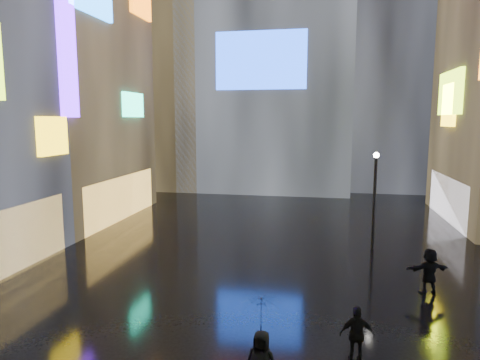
# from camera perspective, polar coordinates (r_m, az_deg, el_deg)

# --- Properties ---
(ground) EXTENTS (140.00, 140.00, 0.00)m
(ground) POSITION_cam_1_polar(r_m,az_deg,el_deg) (22.32, 3.98, -9.92)
(ground) COLOR black
(ground) RESTS_ON ground
(building_left_far) EXTENTS (10.28, 12.00, 22.00)m
(building_left_far) POSITION_cam_1_polar(r_m,az_deg,el_deg) (33.05, -24.00, 14.52)
(building_left_far) COLOR black
(building_left_far) RESTS_ON ground
(tower_flank_right) EXTENTS (12.00, 12.00, 34.00)m
(tower_flank_right) POSITION_cam_1_polar(r_m,az_deg,el_deg) (48.58, 19.56, 19.65)
(tower_flank_right) COLOR black
(tower_flank_right) RESTS_ON ground
(tower_flank_left) EXTENTS (10.00, 10.00, 26.00)m
(tower_flank_left) POSITION_cam_1_polar(r_m,az_deg,el_deg) (46.54, -10.31, 15.50)
(tower_flank_left) COLOR black
(tower_flank_left) RESTS_ON ground
(lamp_far) EXTENTS (0.30, 0.30, 5.20)m
(lamp_far) POSITION_cam_1_polar(r_m,az_deg,el_deg) (23.57, 17.50, -1.93)
(lamp_far) COLOR black
(lamp_far) RESTS_ON ground
(pedestrian_3) EXTENTS (1.01, 0.50, 1.67)m
(pedestrian_3) POSITION_cam_1_polar(r_m,az_deg,el_deg) (13.33, 15.33, -19.26)
(pedestrian_3) COLOR black
(pedestrian_3) RESTS_ON ground
(pedestrian_5) EXTENTS (1.81, 1.03, 1.86)m
(pedestrian_5) POSITION_cam_1_polar(r_m,az_deg,el_deg) (18.86, 23.91, -11.07)
(pedestrian_5) COLOR black
(pedestrian_5) RESTS_ON ground
(umbrella_2) EXTENTS (1.37, 1.38, 0.91)m
(umbrella_2) POSITION_cam_1_polar(r_m,az_deg,el_deg) (11.01, 2.89, -17.45)
(umbrella_2) COLOR black
(umbrella_2) RESTS_ON pedestrian_4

